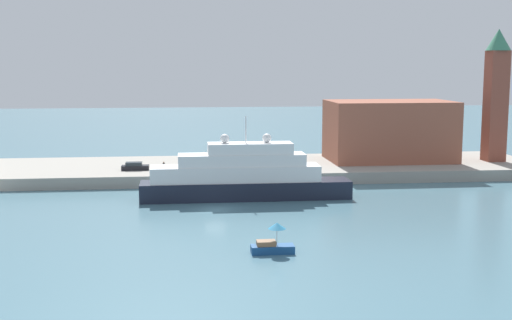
{
  "coord_description": "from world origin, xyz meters",
  "views": [
    {
      "loc": [
        -4.22,
        -83.46,
        18.34
      ],
      "look_at": [
        5.81,
        6.0,
        5.42
      ],
      "focal_mm": 47.63,
      "sensor_mm": 36.0,
      "label": 1
    }
  ],
  "objects_px": {
    "parked_car": "(135,167)",
    "person_figure": "(164,167)",
    "bell_tower": "(496,90)",
    "large_yacht": "(243,177)",
    "harbor_building": "(390,131)",
    "mooring_bollard": "(222,172)",
    "small_motorboat": "(273,243)"
  },
  "relations": [
    {
      "from": "small_motorboat",
      "to": "person_figure",
      "type": "relative_size",
      "value": 2.47
    },
    {
      "from": "large_yacht",
      "to": "bell_tower",
      "type": "xyz_separation_m",
      "value": [
        44.67,
        19.05,
        10.74
      ]
    },
    {
      "from": "parked_car",
      "to": "mooring_bollard",
      "type": "height_order",
      "value": "parked_car"
    },
    {
      "from": "large_yacht",
      "to": "harbor_building",
      "type": "distance_m",
      "value": 35.07
    },
    {
      "from": "person_figure",
      "to": "mooring_bollard",
      "type": "bearing_deg",
      "value": -16.35
    },
    {
      "from": "large_yacht",
      "to": "small_motorboat",
      "type": "height_order",
      "value": "large_yacht"
    },
    {
      "from": "harbor_building",
      "to": "mooring_bollard",
      "type": "height_order",
      "value": "harbor_building"
    },
    {
      "from": "harbor_building",
      "to": "person_figure",
      "type": "relative_size",
      "value": 12.25
    },
    {
      "from": "large_yacht",
      "to": "small_motorboat",
      "type": "relative_size",
      "value": 6.79
    },
    {
      "from": "bell_tower",
      "to": "mooring_bollard",
      "type": "xyz_separation_m",
      "value": [
        -46.87,
        -8.96,
        -11.62
      ]
    },
    {
      "from": "small_motorboat",
      "to": "mooring_bollard",
      "type": "bearing_deg",
      "value": 94.12
    },
    {
      "from": "small_motorboat",
      "to": "person_figure",
      "type": "xyz_separation_m",
      "value": [
        -11.34,
        39.47,
        1.57
      ]
    },
    {
      "from": "bell_tower",
      "to": "parked_car",
      "type": "relative_size",
      "value": 5.24
    },
    {
      "from": "small_motorboat",
      "to": "parked_car",
      "type": "xyz_separation_m",
      "value": [
        -15.88,
        42.53,
        1.31
      ]
    },
    {
      "from": "parked_car",
      "to": "person_figure",
      "type": "xyz_separation_m",
      "value": [
        4.54,
        -3.05,
        0.26
      ]
    },
    {
      "from": "bell_tower",
      "to": "parked_car",
      "type": "distance_m",
      "value": 61.27
    },
    {
      "from": "parked_car",
      "to": "person_figure",
      "type": "relative_size",
      "value": 2.49
    },
    {
      "from": "large_yacht",
      "to": "person_figure",
      "type": "bearing_deg",
      "value": 130.73
    },
    {
      "from": "harbor_building",
      "to": "mooring_bollard",
      "type": "relative_size",
      "value": 26.87
    },
    {
      "from": "large_yacht",
      "to": "bell_tower",
      "type": "distance_m",
      "value": 49.73
    },
    {
      "from": "small_motorboat",
      "to": "parked_car",
      "type": "bearing_deg",
      "value": 110.47
    },
    {
      "from": "bell_tower",
      "to": "person_figure",
      "type": "height_order",
      "value": "bell_tower"
    },
    {
      "from": "large_yacht",
      "to": "parked_car",
      "type": "relative_size",
      "value": 6.73
    },
    {
      "from": "harbor_building",
      "to": "person_figure",
      "type": "xyz_separation_m",
      "value": [
        -38.12,
        -9.12,
        -4.29
      ]
    },
    {
      "from": "parked_car",
      "to": "bell_tower",
      "type": "bearing_deg",
      "value": 3.19
    },
    {
      "from": "mooring_bollard",
      "to": "harbor_building",
      "type": "bearing_deg",
      "value": 21.62
    },
    {
      "from": "bell_tower",
      "to": "harbor_building",
      "type": "bearing_deg",
      "value": 171.15
    },
    {
      "from": "bell_tower",
      "to": "parked_car",
      "type": "bearing_deg",
      "value": -176.81
    },
    {
      "from": "small_motorboat",
      "to": "harbor_building",
      "type": "height_order",
      "value": "harbor_building"
    },
    {
      "from": "bell_tower",
      "to": "large_yacht",
      "type": "bearing_deg",
      "value": -156.91
    },
    {
      "from": "parked_car",
      "to": "person_figure",
      "type": "bearing_deg",
      "value": -33.95
    },
    {
      "from": "person_figure",
      "to": "bell_tower",
      "type": "bearing_deg",
      "value": 6.58
    }
  ]
}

